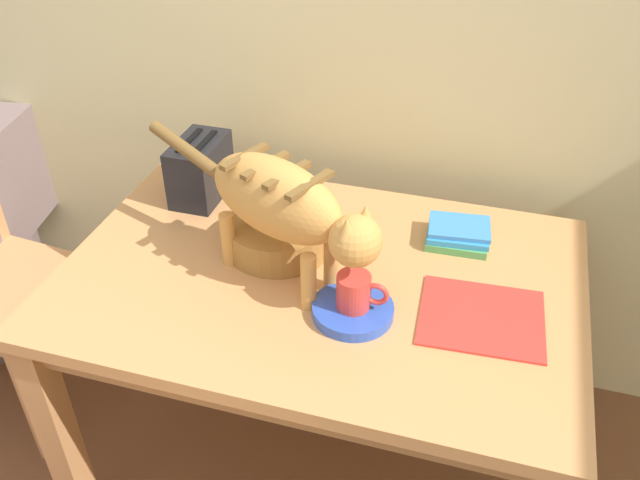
{
  "coord_description": "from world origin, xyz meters",
  "views": [
    {
      "loc": [
        0.39,
        -0.01,
        1.75
      ],
      "look_at": [
        0.03,
        1.22,
        0.82
      ],
      "focal_mm": 38.01,
      "sensor_mm": 36.0,
      "label": 1
    }
  ],
  "objects_px": {
    "toaster": "(200,169)",
    "book_stack": "(458,235)",
    "saucer_bowl": "(353,310)",
    "coffee_mug": "(355,292)",
    "wicker_basket": "(278,233)",
    "magazine": "(482,317)",
    "cat": "(284,205)",
    "dining_table": "(320,301)"
  },
  "relations": [
    {
      "from": "magazine",
      "to": "dining_table",
      "type": "bearing_deg",
      "value": 169.09
    },
    {
      "from": "magazine",
      "to": "wicker_basket",
      "type": "relative_size",
      "value": 1.03
    },
    {
      "from": "saucer_bowl",
      "to": "book_stack",
      "type": "height_order",
      "value": "book_stack"
    },
    {
      "from": "coffee_mug",
      "to": "wicker_basket",
      "type": "distance_m",
      "value": 0.32
    },
    {
      "from": "coffee_mug",
      "to": "book_stack",
      "type": "bearing_deg",
      "value": 61.56
    },
    {
      "from": "cat",
      "to": "saucer_bowl",
      "type": "xyz_separation_m",
      "value": [
        0.18,
        -0.08,
        -0.2
      ]
    },
    {
      "from": "coffee_mug",
      "to": "wicker_basket",
      "type": "height_order",
      "value": "coffee_mug"
    },
    {
      "from": "saucer_bowl",
      "to": "wicker_basket",
      "type": "relative_size",
      "value": 0.69
    },
    {
      "from": "coffee_mug",
      "to": "magazine",
      "type": "relative_size",
      "value": 0.43
    },
    {
      "from": "coffee_mug",
      "to": "toaster",
      "type": "bearing_deg",
      "value": 145.47
    },
    {
      "from": "book_stack",
      "to": "wicker_basket",
      "type": "bearing_deg",
      "value": -161.02
    },
    {
      "from": "toaster",
      "to": "wicker_basket",
      "type": "bearing_deg",
      "value": -31.05
    },
    {
      "from": "book_stack",
      "to": "saucer_bowl",
      "type": "bearing_deg",
      "value": -118.94
    },
    {
      "from": "cat",
      "to": "magazine",
      "type": "distance_m",
      "value": 0.51
    },
    {
      "from": "dining_table",
      "to": "magazine",
      "type": "distance_m",
      "value": 0.41
    },
    {
      "from": "cat",
      "to": "magazine",
      "type": "height_order",
      "value": "cat"
    },
    {
      "from": "dining_table",
      "to": "magazine",
      "type": "relative_size",
      "value": 4.57
    },
    {
      "from": "dining_table",
      "to": "book_stack",
      "type": "xyz_separation_m",
      "value": [
        0.3,
        0.22,
        0.11
      ]
    },
    {
      "from": "dining_table",
      "to": "wicker_basket",
      "type": "distance_m",
      "value": 0.2
    },
    {
      "from": "wicker_basket",
      "to": "magazine",
      "type": "bearing_deg",
      "value": -13.57
    },
    {
      "from": "cat",
      "to": "magazine",
      "type": "bearing_deg",
      "value": 112.0
    },
    {
      "from": "dining_table",
      "to": "wicker_basket",
      "type": "xyz_separation_m",
      "value": [
        -0.13,
        0.07,
        0.13
      ]
    },
    {
      "from": "cat",
      "to": "wicker_basket",
      "type": "height_order",
      "value": "cat"
    },
    {
      "from": "book_stack",
      "to": "dining_table",
      "type": "bearing_deg",
      "value": -143.65
    },
    {
      "from": "cat",
      "to": "toaster",
      "type": "bearing_deg",
      "value": -106.65
    },
    {
      "from": "cat",
      "to": "magazine",
      "type": "relative_size",
      "value": 2.38
    },
    {
      "from": "dining_table",
      "to": "cat",
      "type": "distance_m",
      "value": 0.31
    },
    {
      "from": "magazine",
      "to": "toaster",
      "type": "distance_m",
      "value": 0.87
    },
    {
      "from": "dining_table",
      "to": "saucer_bowl",
      "type": "distance_m",
      "value": 0.2
    },
    {
      "from": "dining_table",
      "to": "toaster",
      "type": "height_order",
      "value": "toaster"
    },
    {
      "from": "coffee_mug",
      "to": "wicker_basket",
      "type": "xyz_separation_m",
      "value": [
        -0.25,
        0.2,
        -0.03
      ]
    },
    {
      "from": "toaster",
      "to": "book_stack",
      "type": "bearing_deg",
      "value": -1.98
    },
    {
      "from": "saucer_bowl",
      "to": "magazine",
      "type": "distance_m",
      "value": 0.29
    },
    {
      "from": "magazine",
      "to": "toaster",
      "type": "height_order",
      "value": "toaster"
    },
    {
      "from": "coffee_mug",
      "to": "wicker_basket",
      "type": "relative_size",
      "value": 0.44
    },
    {
      "from": "cat",
      "to": "wicker_basket",
      "type": "relative_size",
      "value": 2.44
    },
    {
      "from": "book_stack",
      "to": "toaster",
      "type": "relative_size",
      "value": 0.83
    },
    {
      "from": "cat",
      "to": "coffee_mug",
      "type": "bearing_deg",
      "value": 90.43
    },
    {
      "from": "coffee_mug",
      "to": "book_stack",
      "type": "xyz_separation_m",
      "value": [
        0.19,
        0.35,
        -0.04
      ]
    },
    {
      "from": "saucer_bowl",
      "to": "coffee_mug",
      "type": "relative_size",
      "value": 1.56
    },
    {
      "from": "dining_table",
      "to": "saucer_bowl",
      "type": "xyz_separation_m",
      "value": [
        0.11,
        -0.12,
        0.1
      ]
    },
    {
      "from": "cat",
      "to": "saucer_bowl",
      "type": "height_order",
      "value": "cat"
    }
  ]
}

